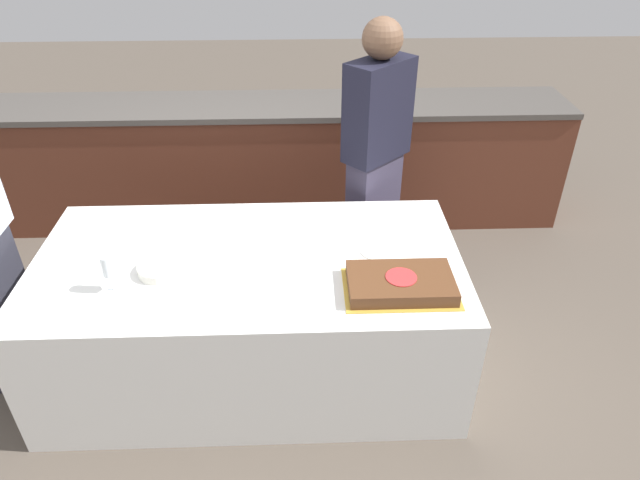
% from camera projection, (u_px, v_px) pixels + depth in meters
% --- Properties ---
extents(ground_plane, '(14.00, 14.00, 0.00)m').
position_uv_depth(ground_plane, '(257.00, 363.00, 3.20)').
color(ground_plane, brown).
extents(back_counter, '(4.40, 0.58, 0.92)m').
position_uv_depth(back_counter, '(265.00, 162.00, 4.29)').
color(back_counter, '#5B2D1E').
rests_on(back_counter, ground_plane).
extents(dining_table, '(2.11, 1.08, 0.72)m').
position_uv_depth(dining_table, '(253.00, 314.00, 3.00)').
color(dining_table, white).
rests_on(dining_table, ground_plane).
extents(cake, '(0.52, 0.33, 0.07)m').
position_uv_depth(cake, '(401.00, 283.00, 2.58)').
color(cake, gold).
rests_on(cake, dining_table).
extents(plate_stack, '(0.21, 0.21, 0.04)m').
position_uv_depth(plate_stack, '(161.00, 268.00, 2.69)').
color(plate_stack, white).
rests_on(plate_stack, dining_table).
extents(wine_glass, '(0.06, 0.06, 0.19)m').
position_uv_depth(wine_glass, '(108.00, 267.00, 2.52)').
color(wine_glass, white).
rests_on(wine_glass, dining_table).
extents(side_plate_near_cake, '(0.18, 0.18, 0.00)m').
position_uv_depth(side_plate_near_cake, '(378.00, 250.00, 2.85)').
color(side_plate_near_cake, white).
rests_on(side_plate_near_cake, dining_table).
extents(person_cutting_cake, '(0.43, 0.42, 1.69)m').
position_uv_depth(person_cutting_cake, '(375.00, 159.00, 3.37)').
color(person_cutting_cake, '#383347').
rests_on(person_cutting_cake, ground_plane).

